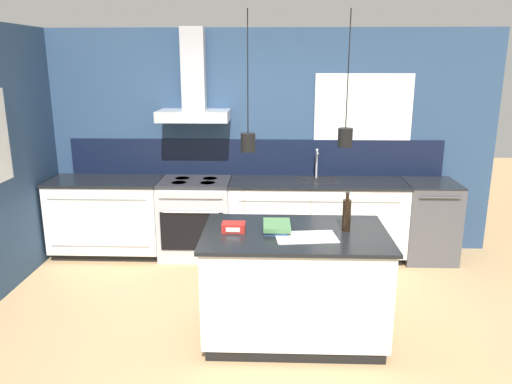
{
  "coord_description": "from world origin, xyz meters",
  "views": [
    {
      "loc": [
        0.22,
        -3.84,
        2.24
      ],
      "look_at": [
        0.06,
        0.66,
        1.05
      ],
      "focal_mm": 35.0,
      "sensor_mm": 36.0,
      "label": 1
    }
  ],
  "objects_px": {
    "dishwasher": "(428,221)",
    "red_supply_box": "(234,227)",
    "oven_range": "(196,218)",
    "book_stack": "(277,227)",
    "bottle_on_island": "(347,214)"
  },
  "relations": [
    {
      "from": "dishwasher",
      "to": "red_supply_box",
      "type": "distance_m",
      "value": 2.78
    },
    {
      "from": "bottle_on_island",
      "to": "book_stack",
      "type": "bearing_deg",
      "value": -176.62
    },
    {
      "from": "dishwasher",
      "to": "red_supply_box",
      "type": "relative_size",
      "value": 4.9
    },
    {
      "from": "oven_range",
      "to": "red_supply_box",
      "type": "distance_m",
      "value": 1.9
    },
    {
      "from": "bottle_on_island",
      "to": "oven_range",
      "type": "bearing_deg",
      "value": 131.54
    },
    {
      "from": "dishwasher",
      "to": "book_stack",
      "type": "distance_m",
      "value": 2.51
    },
    {
      "from": "book_stack",
      "to": "red_supply_box",
      "type": "height_order",
      "value": "red_supply_box"
    },
    {
      "from": "book_stack",
      "to": "bottle_on_island",
      "type": "bearing_deg",
      "value": 3.38
    },
    {
      "from": "dishwasher",
      "to": "book_stack",
      "type": "relative_size",
      "value": 3.01
    },
    {
      "from": "oven_range",
      "to": "book_stack",
      "type": "bearing_deg",
      "value": -61.52
    },
    {
      "from": "dishwasher",
      "to": "bottle_on_island",
      "type": "bearing_deg",
      "value": -125.4
    },
    {
      "from": "oven_range",
      "to": "bottle_on_island",
      "type": "relative_size",
      "value": 2.82
    },
    {
      "from": "bottle_on_island",
      "to": "red_supply_box",
      "type": "relative_size",
      "value": 1.74
    },
    {
      "from": "red_supply_box",
      "to": "bottle_on_island",
      "type": "bearing_deg",
      "value": 3.46
    },
    {
      "from": "dishwasher",
      "to": "red_supply_box",
      "type": "bearing_deg",
      "value": -140.4
    }
  ]
}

